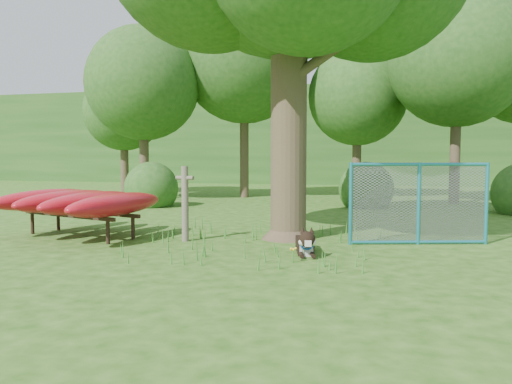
# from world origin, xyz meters

# --- Properties ---
(ground) EXTENTS (80.00, 80.00, 0.00)m
(ground) POSITION_xyz_m (0.00, 0.00, 0.00)
(ground) COLOR #214B0F
(ground) RESTS_ON ground
(wooden_post) EXTENTS (0.40, 0.17, 1.48)m
(wooden_post) POSITION_xyz_m (-1.25, 1.27, 0.78)
(wooden_post) COLOR brown
(wooden_post) RESTS_ON ground
(kayak_rack) EXTENTS (3.25, 3.51, 0.95)m
(kayak_rack) POSITION_xyz_m (-3.58, 1.27, 0.73)
(kayak_rack) COLOR black
(kayak_rack) RESTS_ON ground
(husky_dog) EXTENTS (0.48, 1.16, 0.52)m
(husky_dog) POSITION_xyz_m (1.24, 0.51, 0.18)
(husky_dog) COLOR black
(husky_dog) RESTS_ON ground
(fence_section) EXTENTS (2.58, 0.77, 2.59)m
(fence_section) POSITION_xyz_m (3.17, 1.99, 0.78)
(fence_section) COLOR teal
(fence_section) RESTS_ON ground
(wildflower_clump) EXTENTS (0.11, 0.10, 0.24)m
(wildflower_clump) POSITION_xyz_m (1.15, -0.21, 0.20)
(wildflower_clump) COLOR #3B7E29
(wildflower_clump) RESTS_ON ground
(bg_tree_a) EXTENTS (4.40, 4.40, 6.70)m
(bg_tree_a) POSITION_xyz_m (-6.50, 10.00, 4.48)
(bg_tree_a) COLOR #3E3122
(bg_tree_a) RESTS_ON ground
(bg_tree_b) EXTENTS (5.20, 5.20, 8.22)m
(bg_tree_b) POSITION_xyz_m (-3.00, 12.00, 5.61)
(bg_tree_b) COLOR #3E3122
(bg_tree_b) RESTS_ON ground
(bg_tree_c) EXTENTS (4.00, 4.00, 6.12)m
(bg_tree_c) POSITION_xyz_m (1.50, 13.00, 4.11)
(bg_tree_c) COLOR #3E3122
(bg_tree_c) RESTS_ON ground
(bg_tree_d) EXTENTS (4.80, 4.80, 7.50)m
(bg_tree_d) POSITION_xyz_m (5.00, 11.00, 5.08)
(bg_tree_d) COLOR #3E3122
(bg_tree_d) RESTS_ON ground
(bg_tree_f) EXTENTS (3.60, 3.60, 5.55)m
(bg_tree_f) POSITION_xyz_m (-9.00, 13.00, 3.73)
(bg_tree_f) COLOR #3E3122
(bg_tree_f) RESTS_ON ground
(shrub_left) EXTENTS (1.80, 1.80, 1.80)m
(shrub_left) POSITION_xyz_m (-5.00, 7.50, 0.00)
(shrub_left) COLOR #224D19
(shrub_left) RESTS_ON ground
(shrub_mid) EXTENTS (1.80, 1.80, 1.80)m
(shrub_mid) POSITION_xyz_m (2.00, 9.00, 0.00)
(shrub_mid) COLOR #224D19
(shrub_mid) RESTS_ON ground
(wooded_hillside) EXTENTS (80.00, 12.00, 6.00)m
(wooded_hillside) POSITION_xyz_m (0.00, 28.00, 3.00)
(wooded_hillside) COLOR #224D19
(wooded_hillside) RESTS_ON ground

